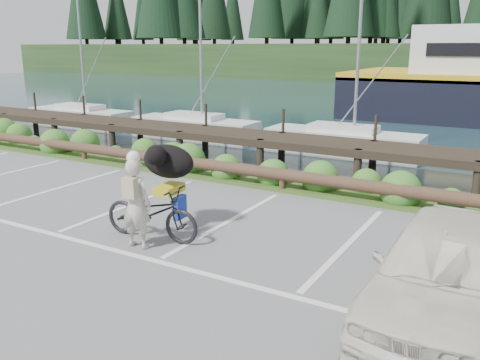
# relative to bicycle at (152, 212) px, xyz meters

# --- Properties ---
(ground) EXTENTS (72.00, 72.00, 0.00)m
(ground) POSITION_rel_bicycle_xyz_m (0.76, -0.41, -0.53)
(ground) COLOR #5E5E61
(vegetation_strip) EXTENTS (34.00, 1.60, 0.10)m
(vegetation_strip) POSITION_rel_bicycle_xyz_m (0.76, 4.89, -0.48)
(vegetation_strip) COLOR #3D5B21
(vegetation_strip) RESTS_ON ground
(log_rail) EXTENTS (32.00, 0.30, 0.60)m
(log_rail) POSITION_rel_bicycle_xyz_m (0.76, 4.19, -0.53)
(log_rail) COLOR #443021
(log_rail) RESTS_ON ground
(bicycle) EXTENTS (2.07, 0.89, 1.06)m
(bicycle) POSITION_rel_bicycle_xyz_m (0.00, 0.00, 0.00)
(bicycle) COLOR black
(bicycle) RESTS_ON ground
(cyclist) EXTENTS (0.64, 0.46, 1.67)m
(cyclist) POSITION_rel_bicycle_xyz_m (0.04, -0.47, 0.31)
(cyclist) COLOR #BDB5A0
(cyclist) RESTS_ON ground
(dog) EXTENTS (0.67, 1.21, 0.67)m
(dog) POSITION_rel_bicycle_xyz_m (-0.06, 0.64, 0.86)
(dog) COLOR black
(dog) RESTS_ON bicycle
(parked_car) EXTENTS (1.77, 4.17, 1.41)m
(parked_car) POSITION_rel_bicycle_xyz_m (5.29, -0.34, 0.17)
(parked_car) COLOR beige
(parked_car) RESTS_ON ground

